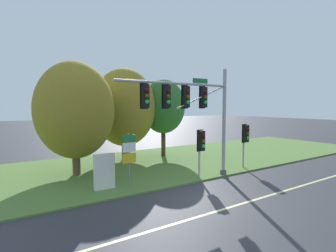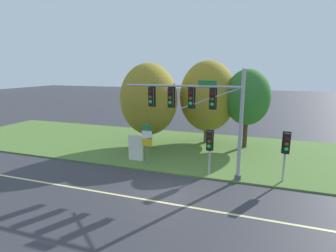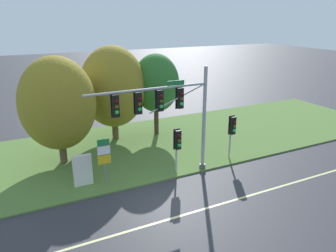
{
  "view_description": "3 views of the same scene",
  "coord_description": "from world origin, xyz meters",
  "px_view_note": "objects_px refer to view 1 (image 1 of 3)",
  "views": [
    {
      "loc": [
        -8.31,
        -9.2,
        4.54
      ],
      "look_at": [
        0.3,
        4.0,
        3.3
      ],
      "focal_mm": 28.0,
      "sensor_mm": 36.0,
      "label": 1
    },
    {
      "loc": [
        4.56,
        -12.88,
        6.76
      ],
      "look_at": [
        -1.21,
        4.17,
        2.86
      ],
      "focal_mm": 28.0,
      "sensor_mm": 36.0,
      "label": 2
    },
    {
      "loc": [
        -6.92,
        -13.69,
        9.65
      ],
      "look_at": [
        2.18,
        4.63,
        2.73
      ],
      "focal_mm": 35.0,
      "sensor_mm": 36.0,
      "label": 3
    }
  ],
  "objects_px": {
    "pedestrian_signal_further_along": "(246,136)",
    "tree_left_of_mast": "(124,107)",
    "info_kiosk": "(104,172)",
    "route_sign_post": "(129,154)",
    "tree_behind_signpost": "(163,107)",
    "pedestrian_signal_near_kerb": "(201,143)",
    "traffic_signal_mast": "(193,106)",
    "tree_nearest_road": "(75,110)"
  },
  "relations": [
    {
      "from": "pedestrian_signal_further_along",
      "to": "tree_left_of_mast",
      "type": "distance_m",
      "value": 9.75
    },
    {
      "from": "pedestrian_signal_further_along",
      "to": "traffic_signal_mast",
      "type": "bearing_deg",
      "value": -174.98
    },
    {
      "from": "route_sign_post",
      "to": "info_kiosk",
      "type": "bearing_deg",
      "value": 153.26
    },
    {
      "from": "tree_nearest_road",
      "to": "tree_left_of_mast",
      "type": "xyz_separation_m",
      "value": [
        4.59,
        2.79,
        0.14
      ]
    },
    {
      "from": "pedestrian_signal_further_along",
      "to": "info_kiosk",
      "type": "relative_size",
      "value": 1.64
    },
    {
      "from": "pedestrian_signal_near_kerb",
      "to": "tree_behind_signpost",
      "type": "bearing_deg",
      "value": 75.68
    },
    {
      "from": "pedestrian_signal_further_along",
      "to": "route_sign_post",
      "type": "bearing_deg",
      "value": 178.66
    },
    {
      "from": "traffic_signal_mast",
      "to": "tree_nearest_road",
      "type": "distance_m",
      "value": 7.46
    },
    {
      "from": "traffic_signal_mast",
      "to": "pedestrian_signal_near_kerb",
      "type": "height_order",
      "value": "traffic_signal_mast"
    },
    {
      "from": "traffic_signal_mast",
      "to": "tree_left_of_mast",
      "type": "xyz_separation_m",
      "value": [
        -0.87,
        7.87,
        -0.15
      ]
    },
    {
      "from": "route_sign_post",
      "to": "tree_left_of_mast",
      "type": "bearing_deg",
      "value": 67.97
    },
    {
      "from": "tree_left_of_mast",
      "to": "tree_behind_signpost",
      "type": "bearing_deg",
      "value": -8.23
    },
    {
      "from": "pedestrian_signal_further_along",
      "to": "info_kiosk",
      "type": "bearing_deg",
      "value": 175.46
    },
    {
      "from": "tree_behind_signpost",
      "to": "tree_nearest_road",
      "type": "bearing_deg",
      "value": -164.07
    },
    {
      "from": "tree_left_of_mast",
      "to": "tree_nearest_road",
      "type": "bearing_deg",
      "value": -148.71
    },
    {
      "from": "tree_nearest_road",
      "to": "pedestrian_signal_further_along",
      "type": "bearing_deg",
      "value": -23.58
    },
    {
      "from": "pedestrian_signal_near_kerb",
      "to": "tree_left_of_mast",
      "type": "distance_m",
      "value": 8.23
    },
    {
      "from": "traffic_signal_mast",
      "to": "pedestrian_signal_near_kerb",
      "type": "xyz_separation_m",
      "value": [
        0.71,
        0.07,
        -2.29
      ]
    },
    {
      "from": "pedestrian_signal_near_kerb",
      "to": "tree_behind_signpost",
      "type": "height_order",
      "value": "tree_behind_signpost"
    },
    {
      "from": "traffic_signal_mast",
      "to": "tree_left_of_mast",
      "type": "bearing_deg",
      "value": 96.28
    },
    {
      "from": "traffic_signal_mast",
      "to": "tree_behind_signpost",
      "type": "relative_size",
      "value": 1.13
    },
    {
      "from": "pedestrian_signal_further_along",
      "to": "tree_nearest_road",
      "type": "height_order",
      "value": "tree_nearest_road"
    },
    {
      "from": "tree_left_of_mast",
      "to": "info_kiosk",
      "type": "relative_size",
      "value": 3.93
    },
    {
      "from": "tree_nearest_road",
      "to": "tree_behind_signpost",
      "type": "distance_m",
      "value": 8.36
    },
    {
      "from": "traffic_signal_mast",
      "to": "pedestrian_signal_near_kerb",
      "type": "bearing_deg",
      "value": 5.96
    },
    {
      "from": "traffic_signal_mast",
      "to": "route_sign_post",
      "type": "relative_size",
      "value": 2.58
    },
    {
      "from": "pedestrian_signal_further_along",
      "to": "route_sign_post",
      "type": "height_order",
      "value": "pedestrian_signal_further_along"
    },
    {
      "from": "info_kiosk",
      "to": "traffic_signal_mast",
      "type": "bearing_deg",
      "value": -14.19
    },
    {
      "from": "info_kiosk",
      "to": "tree_nearest_road",
      "type": "bearing_deg",
      "value": 97.44
    },
    {
      "from": "tree_nearest_road",
      "to": "tree_behind_signpost",
      "type": "xyz_separation_m",
      "value": [
        8.03,
        2.29,
        0.21
      ]
    },
    {
      "from": "tree_behind_signpost",
      "to": "info_kiosk",
      "type": "height_order",
      "value": "tree_behind_signpost"
    },
    {
      "from": "pedestrian_signal_further_along",
      "to": "tree_behind_signpost",
      "type": "distance_m",
      "value": 7.66
    },
    {
      "from": "tree_nearest_road",
      "to": "tree_behind_signpost",
      "type": "relative_size",
      "value": 1.07
    },
    {
      "from": "tree_behind_signpost",
      "to": "pedestrian_signal_near_kerb",
      "type": "bearing_deg",
      "value": -104.32
    },
    {
      "from": "route_sign_post",
      "to": "tree_left_of_mast",
      "type": "relative_size",
      "value": 0.39
    },
    {
      "from": "pedestrian_signal_near_kerb",
      "to": "tree_left_of_mast",
      "type": "bearing_deg",
      "value": 101.46
    },
    {
      "from": "pedestrian_signal_further_along",
      "to": "tree_left_of_mast",
      "type": "relative_size",
      "value": 0.42
    },
    {
      "from": "tree_left_of_mast",
      "to": "info_kiosk",
      "type": "xyz_separation_m",
      "value": [
        -4.09,
        -6.61,
        -3.33
      ]
    },
    {
      "from": "pedestrian_signal_near_kerb",
      "to": "tree_behind_signpost",
      "type": "relative_size",
      "value": 0.44
    },
    {
      "from": "tree_nearest_road",
      "to": "tree_left_of_mast",
      "type": "relative_size",
      "value": 0.97
    },
    {
      "from": "traffic_signal_mast",
      "to": "tree_behind_signpost",
      "type": "distance_m",
      "value": 7.81
    },
    {
      "from": "pedestrian_signal_further_along",
      "to": "route_sign_post",
      "type": "distance_m",
      "value": 8.93
    }
  ]
}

